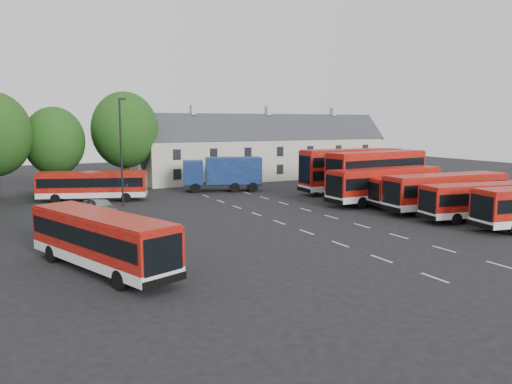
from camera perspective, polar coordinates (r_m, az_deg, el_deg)
ground at (r=37.91m, az=4.18°, el=-4.02°), size 140.00×140.00×0.00m
lane_markings at (r=40.87m, az=5.74°, el=-3.15°), size 5.15×33.80×0.01m
terrace_houses at (r=70.21m, az=1.35°, el=4.68°), size 35.70×7.13×10.06m
bus_row_b at (r=44.11m, az=24.48°, el=-0.66°), size 10.80×4.08×2.98m
bus_row_c at (r=46.98m, az=20.88°, el=0.29°), size 12.00×3.59×3.35m
bus_row_d at (r=48.96m, az=18.21°, el=0.33°), size 10.21×3.69×2.82m
bus_row_e at (r=49.98m, az=14.47°, el=1.07°), size 12.32×3.20×3.46m
bus_dd_south at (r=53.07m, az=13.64°, el=2.25°), size 12.18×4.10×4.90m
bus_dd_north at (r=56.67m, az=10.86°, el=2.69°), size 12.12×3.40×4.92m
bus_west at (r=27.74m, az=-17.31°, el=-4.89°), size 6.12×11.09×3.08m
bus_north at (r=52.59m, az=-18.17°, el=0.93°), size 10.71×5.78×2.97m
box_truck at (r=57.45m, az=-3.72°, el=2.27°), size 9.31×5.59×3.89m
silver_car at (r=44.44m, az=-17.36°, el=-1.61°), size 2.83×4.71×1.50m
lamppost at (r=48.24m, az=-15.14°, el=4.74°), size 0.70×0.38×10.08m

